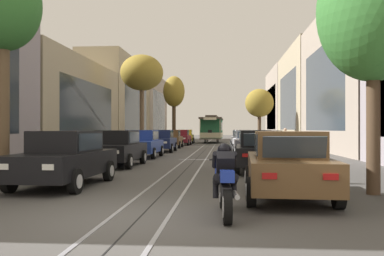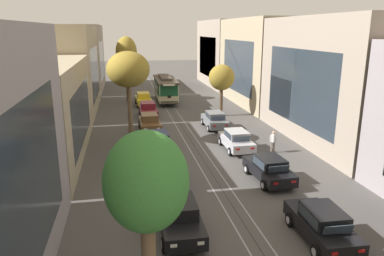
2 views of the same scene
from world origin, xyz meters
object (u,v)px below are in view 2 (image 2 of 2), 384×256
Objects in this scene: parked_car_navy_fourth_left at (158,143)px; street_tree_kerb_left_mid at (126,53)px; parked_car_blue_mid_left at (166,172)px; parked_car_maroon_sixth_left at (148,109)px; street_tree_kerb_left_near at (146,187)px; street_tree_kerb_left_second at (128,70)px; parked_car_silver_fourth_right at (236,140)px; parked_car_black_second_left at (180,217)px; cable_car_trolley at (165,88)px; parked_car_black_second_right at (322,224)px; pedestrian_on_left_pavement at (273,141)px; parked_car_black_mid_right at (269,169)px; street_tree_kerb_right_second at (222,78)px; parked_car_yellow_far_left at (143,99)px; parked_car_grey_fifth_right at (215,120)px; parked_car_brown_fifth_left at (150,122)px.

street_tree_kerb_left_mid is (-1.81, 22.09, 5.46)m from parked_car_navy_fourth_left.
parked_car_blue_mid_left is 18.39m from parked_car_maroon_sixth_left.
street_tree_kerb_left_near is 0.89× the size of street_tree_kerb_left_second.
parked_car_silver_fourth_right is 0.52× the size of street_tree_kerb_left_mid.
parked_car_black_second_left is 15.48m from street_tree_kerb_left_second.
street_tree_kerb_left_second is (-8.05, 3.15, 5.27)m from parked_car_silver_fourth_right.
street_tree_kerb_left_near is (-1.83, -11.82, 4.38)m from parked_car_blue_mid_left.
street_tree_kerb_left_mid reaches higher than cable_car_trolley.
street_tree_kerb_left_second is (-7.93, 16.22, 5.27)m from parked_car_black_second_right.
parked_car_navy_fourth_left is 8.77m from pedestrian_on_left_pavement.
parked_car_black_second_left is 1.00× the size of parked_car_black_second_right.
street_tree_kerb_left_second is (-8.20, 9.43, 5.27)m from parked_car_black_mid_right.
parked_car_blue_mid_left is at bearing -115.14° from street_tree_kerb_right_second.
parked_car_black_second_right is 34.73m from cable_car_trolley.
parked_car_silver_fourth_right is (-0.15, 6.27, 0.00)m from parked_car_black_mid_right.
parked_car_navy_fourth_left is 22.83m from street_tree_kerb_left_mid.
parked_car_blue_mid_left is 0.99× the size of parked_car_black_mid_right.
parked_car_blue_mid_left and parked_car_yellow_far_left have the same top height.
parked_car_navy_fourth_left and parked_car_grey_fifth_right have the same top height.
street_tree_kerb_left_mid reaches higher than parked_car_black_second_right.
street_tree_kerb_left_near reaches higher than parked_car_silver_fourth_right.
parked_car_black_second_left is 0.99× the size of parked_car_black_mid_right.
parked_car_brown_fifth_left is (-0.00, 18.25, 0.00)m from parked_car_black_second_left.
parked_car_navy_fourth_left is at bearing 89.22° from parked_car_black_second_left.
street_tree_kerb_right_second is 3.27× the size of pedestrian_on_left_pavement.
parked_car_black_mid_right is at bearing 38.18° from parked_car_black_second_left.
parked_car_blue_mid_left is 1.00× the size of parked_car_navy_fourth_left.
street_tree_kerb_left_mid is at bearing 131.88° from street_tree_kerb_right_second.
parked_car_black_second_right is 1.01× the size of parked_car_grey_fifth_right.
parked_car_black_mid_right is (6.38, 5.01, 0.00)m from parked_car_black_second_left.
street_tree_kerb_left_near is 3.93× the size of pedestrian_on_left_pavement.
parked_car_black_second_left is at bearing -141.82° from parked_car_black_mid_right.
cable_car_trolley is (-3.03, 14.75, 0.86)m from parked_car_grey_fifth_right.
parked_car_silver_fourth_right is (6.06, -0.45, 0.00)m from parked_car_navy_fourth_left.
street_tree_kerb_left_near is at bearing -108.30° from parked_car_grey_fifth_right.
parked_car_maroon_sixth_left is at bearing -108.27° from cable_car_trolley.
pedestrian_on_left_pavement reaches higher than parked_car_brown_fifth_left.
parked_car_black_second_left is at bearing -90.27° from parked_car_yellow_far_left.
street_tree_kerb_left_second is 0.82× the size of cable_car_trolley.
parked_car_maroon_sixth_left is (0.27, 24.01, 0.00)m from parked_car_black_second_left.
street_tree_kerb_left_second is (-0.01, 20.64, 0.89)m from street_tree_kerb_left_near.
parked_car_black_mid_right is (6.11, -18.99, 0.00)m from parked_car_maroon_sixth_left.
street_tree_kerb_left_second is at bearing -97.06° from parked_car_yellow_far_left.
pedestrian_on_left_pavement is (5.60, -22.73, -0.70)m from cable_car_trolley.
parked_car_brown_fifth_left is 1.00× the size of parked_car_maroon_sixth_left.
street_tree_kerb_left_second is 4.42× the size of pedestrian_on_left_pavement.
parked_car_black_second_right is 6.80m from parked_car_black_mid_right.
parked_car_silver_fourth_right is 0.78× the size of street_tree_kerb_right_second.
parked_car_yellow_far_left is 0.58× the size of street_tree_kerb_left_second.
parked_car_blue_mid_left is at bearing -86.63° from street_tree_kerb_left_mid.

